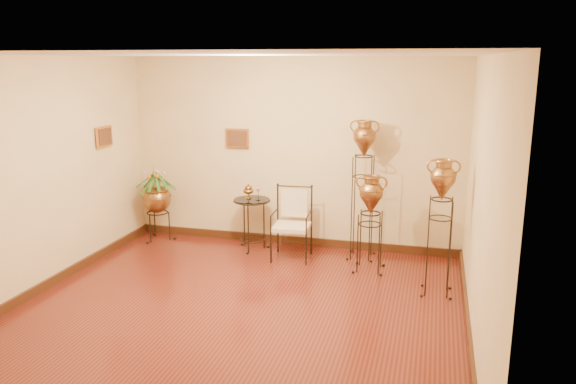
% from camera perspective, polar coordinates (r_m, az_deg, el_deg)
% --- Properties ---
extents(ground, '(5.00, 5.00, 0.00)m').
position_cam_1_polar(ground, '(6.44, -5.25, -12.04)').
color(ground, maroon).
rests_on(ground, ground).
extents(room_shell, '(5.02, 5.02, 2.81)m').
position_cam_1_polar(room_shell, '(5.92, -5.63, 3.34)').
color(room_shell, beige).
rests_on(room_shell, ground).
extents(amphora_tall, '(0.48, 0.48, 1.98)m').
position_cam_1_polar(amphora_tall, '(7.86, 7.60, 0.36)').
color(amphora_tall, black).
rests_on(amphora_tall, ground).
extents(amphora_mid, '(0.49, 0.49, 1.66)m').
position_cam_1_polar(amphora_mid, '(6.85, 15.18, -3.41)').
color(amphora_mid, black).
rests_on(amphora_mid, ground).
extents(amphora_short, '(0.45, 0.45, 1.32)m').
position_cam_1_polar(amphora_short, '(7.48, 8.35, -3.14)').
color(amphora_short, black).
rests_on(amphora_short, ground).
extents(planter_urn, '(0.83, 0.83, 1.27)m').
position_cam_1_polar(planter_urn, '(8.89, -13.21, -0.35)').
color(planter_urn, black).
rests_on(planter_urn, ground).
extents(armchair, '(0.60, 0.57, 1.02)m').
position_cam_1_polar(armchair, '(7.87, 0.36, -3.26)').
color(armchair, black).
rests_on(armchair, ground).
extents(side_table, '(0.53, 0.53, 0.97)m').
position_cam_1_polar(side_table, '(8.31, -3.67, -3.19)').
color(side_table, black).
rests_on(side_table, ground).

